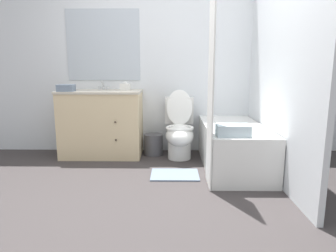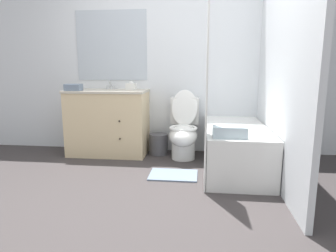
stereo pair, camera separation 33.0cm
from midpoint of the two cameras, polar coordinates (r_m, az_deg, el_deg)
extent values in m
plane|color=#383333|center=(2.78, -1.42, -13.40)|extent=(14.00, 14.00, 0.00)
cube|color=silver|center=(4.16, 1.69, 12.33)|extent=(8.00, 0.05, 2.50)
cube|color=#B2BCC6|center=(4.27, -8.48, 14.91)|extent=(0.98, 0.01, 0.93)
cube|color=silver|center=(3.44, 22.62, 11.82)|extent=(0.05, 2.61, 2.50)
cube|color=beige|center=(4.07, -9.03, 0.47)|extent=(1.03, 0.54, 0.84)
cube|color=beige|center=(4.01, -9.21, 6.57)|extent=(1.05, 0.56, 0.03)
cylinder|color=white|center=(4.01, -9.20, 6.00)|extent=(0.29, 0.29, 0.10)
sphere|color=#382D23|center=(3.73, -6.78, 0.90)|extent=(0.02, 0.02, 0.02)
sphere|color=#382D23|center=(3.77, -6.71, -2.48)|extent=(0.02, 0.02, 0.02)
cylinder|color=silver|center=(4.19, -8.54, 7.25)|extent=(0.04, 0.04, 0.04)
cylinder|color=silver|center=(4.14, -8.72, 8.07)|extent=(0.02, 0.11, 0.09)
cylinder|color=silver|center=(4.20, -9.27, 7.27)|extent=(0.03, 0.03, 0.04)
cylinder|color=silver|center=(4.17, -7.81, 7.28)|extent=(0.03, 0.03, 0.04)
cylinder|color=white|center=(3.87, 5.38, -4.61)|extent=(0.30, 0.30, 0.23)
ellipsoid|color=white|center=(3.76, 5.41, -1.89)|extent=(0.35, 0.50, 0.27)
torus|color=white|center=(3.74, 5.44, -0.44)|extent=(0.35, 0.35, 0.04)
cube|color=white|center=(4.05, 5.59, 2.96)|extent=(0.38, 0.18, 0.35)
ellipsoid|color=white|center=(3.93, 5.57, 3.47)|extent=(0.34, 0.15, 0.46)
cube|color=white|center=(3.56, 15.32, -4.07)|extent=(0.67, 1.44, 0.50)
cube|color=#A8ADAE|center=(3.50, 15.52, -0.20)|extent=(0.55, 1.32, 0.01)
cube|color=white|center=(2.85, 10.78, 8.11)|extent=(0.01, 0.36, 2.02)
cylinder|color=#4C4C51|center=(4.05, 0.53, -3.47)|extent=(0.25, 0.25, 0.28)
cube|color=white|center=(3.98, -4.68, 7.48)|extent=(0.13, 0.11, 0.09)
ellipsoid|color=white|center=(3.98, -4.69, 8.26)|extent=(0.06, 0.03, 0.03)
cube|color=slate|center=(3.97, -15.31, 7.11)|extent=(0.20, 0.14, 0.08)
cube|color=silver|center=(2.93, 14.85, -1.06)|extent=(0.32, 0.20, 0.11)
cube|color=slate|center=(3.29, 3.94, -9.34)|extent=(0.52, 0.37, 0.02)
camera|label=1|loc=(0.17, -87.14, 0.55)|focal=32.00mm
camera|label=2|loc=(0.17, 92.86, -0.55)|focal=32.00mm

